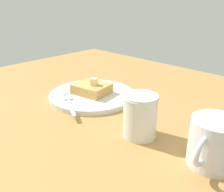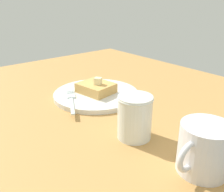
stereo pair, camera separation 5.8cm
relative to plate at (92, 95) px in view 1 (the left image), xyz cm
name	(u,v)px [view 1 (the left image)]	position (x,y,z in cm)	size (l,w,h in cm)	color
table_surface	(82,101)	(2.40, -1.60, -1.69)	(94.44, 94.44, 1.94)	#B68446
plate	(92,95)	(0.00, 0.00, 0.00)	(23.56, 23.56, 1.26)	silver
toast_slice_center	(92,89)	(0.00, 0.00, 1.85)	(7.70, 9.12, 2.61)	tan
butter_pat_primary	(94,82)	(-0.02, 0.95, 4.09)	(1.88, 1.69, 1.88)	beige
fork	(68,101)	(8.18, 0.21, 0.72)	(8.83, 14.78, 0.36)	silver
syrup_jar	(140,117)	(6.72, 22.04, 3.42)	(7.02, 7.02, 8.83)	#4B210C
coffee_mug	(214,143)	(5.62, 36.44, 3.45)	(10.97, 8.22, 8.31)	silver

